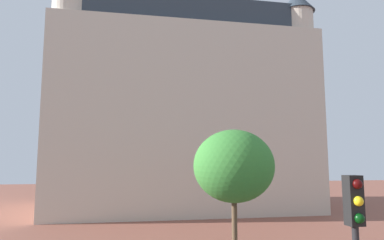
% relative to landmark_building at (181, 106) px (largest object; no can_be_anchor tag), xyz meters
% --- Properties ---
extents(landmark_building, '(23.21, 14.33, 34.80)m').
position_rel_landmark_building_xyz_m(landmark_building, '(0.00, 0.00, 0.00)').
color(landmark_building, beige).
rests_on(landmark_building, ground_plane).
extents(tree_curb_far, '(3.80, 3.80, 5.95)m').
position_rel_landmark_building_xyz_m(tree_curb_far, '(-0.04, -17.46, -5.66)').
color(tree_curb_far, brown).
rests_on(tree_curb_far, ground_plane).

